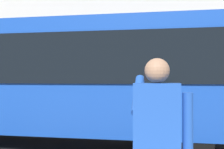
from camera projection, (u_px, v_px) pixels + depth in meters
The scene contains 3 objects.
ground_plane at pixel (124, 142), 7.43m from camera, with size 60.00×60.00×0.00m, color #232326.
red_bus at pixel (64, 77), 7.40m from camera, with size 9.05×2.54×3.08m.
pedestrian_photographer at pixel (158, 139), 2.52m from camera, with size 0.53×0.52×1.70m.
Camera 1 is at (-1.06, 7.38, 1.68)m, focal length 46.13 mm.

